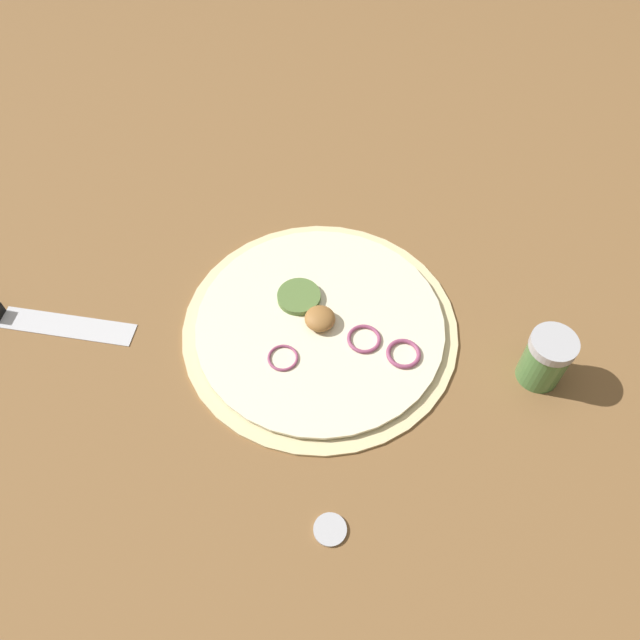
% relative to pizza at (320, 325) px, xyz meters
% --- Properties ---
extents(ground_plane, '(3.00, 3.00, 0.00)m').
position_rel_pizza_xyz_m(ground_plane, '(-0.00, 0.00, -0.01)').
color(ground_plane, brown).
extents(pizza, '(0.34, 0.34, 0.03)m').
position_rel_pizza_xyz_m(pizza, '(0.00, 0.00, 0.00)').
color(pizza, beige).
rests_on(pizza, ground_plane).
extents(spice_jar, '(0.05, 0.05, 0.07)m').
position_rel_pizza_xyz_m(spice_jar, '(0.20, -0.16, 0.03)').
color(spice_jar, '#4C7F42').
rests_on(spice_jar, ground_plane).
extents(loose_cap, '(0.03, 0.03, 0.01)m').
position_rel_pizza_xyz_m(loose_cap, '(-0.09, -0.23, -0.00)').
color(loose_cap, '#B2B2B7').
rests_on(loose_cap, ground_plane).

